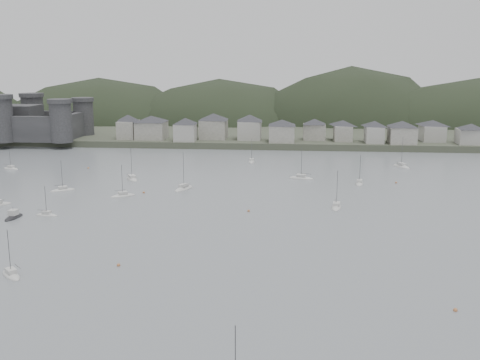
# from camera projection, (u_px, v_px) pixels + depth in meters

# --- Properties ---
(ground) EXTENTS (900.00, 900.00, 0.00)m
(ground) POSITION_uv_depth(u_px,v_px,m) (195.00, 315.00, 86.48)
(ground) COLOR slate
(ground) RESTS_ON ground
(far_shore_land) EXTENTS (900.00, 250.00, 3.00)m
(far_shore_land) POSITION_uv_depth(u_px,v_px,m) (271.00, 120.00, 373.46)
(far_shore_land) COLOR #383D2D
(far_shore_land) RESTS_ON ground
(forested_ridge) EXTENTS (851.55, 103.94, 102.57)m
(forested_ridge) POSITION_uv_depth(u_px,v_px,m) (276.00, 144.00, 350.73)
(forested_ridge) COLOR black
(forested_ridge) RESTS_ON ground
(castle) EXTENTS (66.00, 43.00, 20.00)m
(castle) POSITION_uv_depth(u_px,v_px,m) (18.00, 122.00, 270.48)
(castle) COLOR #2E2E30
(castle) RESTS_ON far_shore_land
(waterfront_town) EXTENTS (451.48, 28.46, 12.92)m
(waterfront_town) POSITION_uv_depth(u_px,v_px,m) (369.00, 129.00, 258.53)
(waterfront_town) COLOR gray
(waterfront_town) RESTS_ON far_shore_land
(moored_fleet) EXTENTS (267.51, 165.36, 12.74)m
(moored_fleet) POSITION_uv_depth(u_px,v_px,m) (183.00, 204.00, 154.06)
(moored_fleet) COLOR beige
(moored_fleet) RESTS_ON ground
(motor_launch_far) EXTENTS (3.13, 7.34, 3.72)m
(motor_launch_far) POSITION_uv_depth(u_px,v_px,m) (14.00, 217.00, 141.07)
(motor_launch_far) COLOR black
(motor_launch_far) RESTS_ON ground
(mooring_buoys) EXTENTS (137.61, 114.11, 0.70)m
(mooring_buoys) POSITION_uv_depth(u_px,v_px,m) (177.00, 215.00, 143.74)
(mooring_buoys) COLOR #AE683A
(mooring_buoys) RESTS_ON ground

